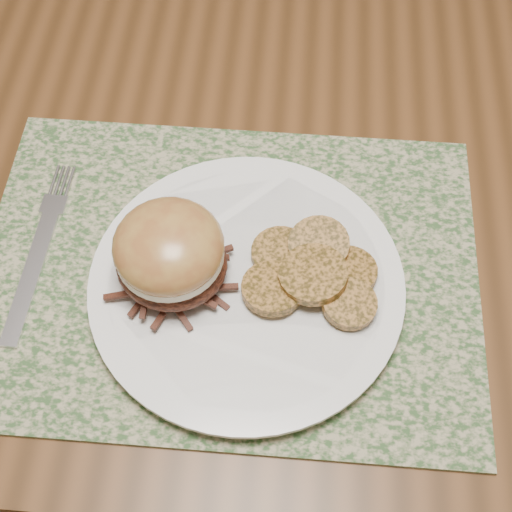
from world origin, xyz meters
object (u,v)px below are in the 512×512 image
at_px(dining_table, 470,150).
at_px(fork, 40,249).
at_px(pork_sandwich, 170,253).
at_px(dinner_plate, 247,285).

xyz_separation_m(dining_table, fork, (-0.43, -0.22, 0.09)).
bearing_deg(pork_sandwich, dining_table, 55.63).
xyz_separation_m(dinner_plate, pork_sandwich, (-0.06, 0.00, 0.04)).
height_order(dining_table, fork, fork).
relative_size(dining_table, fork, 7.68).
distance_m(dining_table, fork, 0.49).
bearing_deg(fork, dinner_plate, -5.58).
distance_m(dining_table, dinner_plate, 0.36).
distance_m(dinner_plate, fork, 0.19).
xyz_separation_m(pork_sandwich, fork, (-0.13, 0.02, -0.05)).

